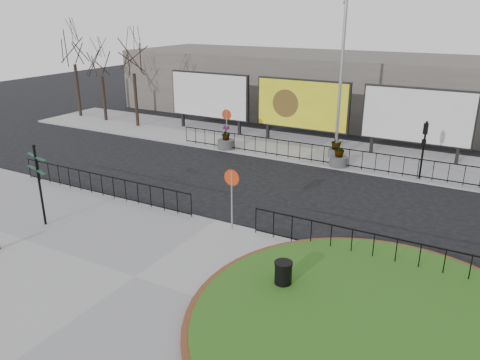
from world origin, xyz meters
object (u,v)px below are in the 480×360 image
Objects in this scene: litter_bin at (283,276)px; planter_c at (339,157)px; lamp_post at (341,76)px; billboard_mid at (302,105)px; planter_b at (336,147)px; planter_a at (226,141)px; fingerpost_sign at (38,177)px.

planter_c is (-2.30, 12.74, 0.04)m from litter_bin.
billboard_mid is at bearing 146.75° from lamp_post.
planter_b is 1.02× the size of planter_c.
litter_bin is at bearing -69.80° from billboard_mid.
planter_c is at bearing 0.00° from planter_a.
fingerpost_sign is at bearing -116.53° from planter_b.
lamp_post is (3.01, -1.97, 2.23)m from billboard_mid.
planter_a is (0.76, 13.08, -1.54)m from fingerpost_sign.
planter_b is at bearing -33.30° from billboard_mid.
billboard_mid is 4.18× the size of planter_c.
litter_bin is at bearing 22.00° from fingerpost_sign.
litter_bin is 0.64× the size of planter_c.
lamp_post is 6.08× the size of planter_b.
billboard_mid is 5.50m from planter_c.
planter_b is (3.00, -1.97, -1.86)m from billboard_mid.
lamp_post is 6.34× the size of planter_a.
planter_b is (6.57, 1.60, 0.14)m from planter_a.
planter_c reaches higher than litter_bin.
billboard_mid is 0.67× the size of lamp_post.
planter_b is (-0.01, 0.00, -4.09)m from lamp_post.
billboard_mid is at bearing 110.20° from litter_bin.
planter_a is at bearing -166.32° from planter_b.
planter_b is 1.75m from planter_c.
planter_c is at bearing -66.43° from planter_b.
planter_b is (-3.00, 14.34, 0.14)m from litter_bin.
planter_a is 0.98× the size of planter_c.
planter_b reaches higher than planter_a.
planter_c is at bearing 100.23° from litter_bin.
billboard_mid is 4.23m from lamp_post.
planter_a is at bearing -166.33° from lamp_post.
billboard_mid reaches higher than planter_c.
fingerpost_sign is 10.45m from litter_bin.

